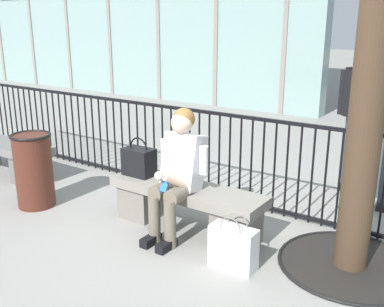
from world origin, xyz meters
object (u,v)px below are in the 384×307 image
object	(u,v)px
bystander_further_back	(384,117)
seated_person_with_phone	(178,170)
stone_bench_far	(4,154)
shopping_bag	(233,247)
bystander_at_railing	(362,108)
trash_can	(34,170)
stone_bench	(186,203)
handbag_on_bench	(139,161)

from	to	relation	value
bystander_further_back	seated_person_with_phone	bearing A→B (deg)	-127.43
bystander_further_back	stone_bench_far	world-z (taller)	bystander_further_back
shopping_bag	bystander_at_railing	bearing A→B (deg)	82.76
bystander_at_railing	trash_can	distance (m)	3.77
stone_bench	trash_can	world-z (taller)	trash_can
trash_can	stone_bench	bearing A→B (deg)	15.13
stone_bench	shopping_bag	size ratio (longest dim) A/B	3.39
bystander_further_back	handbag_on_bench	bearing A→B (deg)	-139.51
stone_bench	seated_person_with_phone	xyz separation A→B (m)	(0.00, -0.13, 0.38)
bystander_at_railing	stone_bench_far	bearing A→B (deg)	-152.29
seated_person_with_phone	handbag_on_bench	distance (m)	0.60
bystander_at_railing	bystander_further_back	distance (m)	0.52
seated_person_with_phone	trash_can	xyz separation A→B (m)	(-1.71, -0.33, -0.23)
seated_person_with_phone	stone_bench_far	bearing A→B (deg)	178.11
handbag_on_bench	trash_can	xyz separation A→B (m)	(-1.12, -0.45, -0.18)
bystander_at_railing	trash_can	bearing A→B (deg)	-137.43
stone_bench	bystander_further_back	xyz separation A→B (m)	(1.37, 1.66, 0.73)
shopping_bag	trash_can	distance (m)	2.45
bystander_further_back	stone_bench_far	bearing A→B (deg)	-158.62
bystander_further_back	trash_can	world-z (taller)	bystander_further_back
seated_person_with_phone	bystander_further_back	bearing A→B (deg)	52.57
stone_bench	stone_bench_far	distance (m)	2.94
handbag_on_bench	bystander_at_railing	world-z (taller)	bystander_at_railing
handbag_on_bench	bystander_further_back	bearing A→B (deg)	40.49
trash_can	shopping_bag	bearing A→B (deg)	2.37
bystander_at_railing	stone_bench_far	size ratio (longest dim) A/B	1.07
handbag_on_bench	bystander_at_railing	xyz separation A→B (m)	(1.62, 2.07, 0.40)
stone_bench	trash_can	bearing A→B (deg)	-164.87
trash_can	stone_bench_far	bearing A→B (deg)	160.88
stone_bench	trash_can	xyz separation A→B (m)	(-1.70, -0.46, 0.15)
handbag_on_bench	stone_bench_far	size ratio (longest dim) A/B	0.25
bystander_further_back	trash_can	bearing A→B (deg)	-145.46
bystander_further_back	trash_can	xyz separation A→B (m)	(-3.07, -2.12, -0.58)
shopping_bag	bystander_further_back	xyz separation A→B (m)	(0.64, 2.01, 0.82)
handbag_on_bench	seated_person_with_phone	bearing A→B (deg)	-11.47
shopping_bag	bystander_at_railing	distance (m)	2.57
stone_bench_far	seated_person_with_phone	bearing A→B (deg)	-1.89
stone_bench	bystander_further_back	world-z (taller)	bystander_further_back
handbag_on_bench	stone_bench_far	world-z (taller)	handbag_on_bench
trash_can	bystander_at_railing	bearing A→B (deg)	42.57
shopping_bag	bystander_at_railing	size ratio (longest dim) A/B	0.28
stone_bench	bystander_further_back	bearing A→B (deg)	50.38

